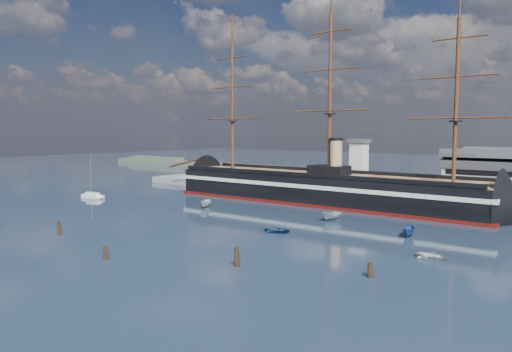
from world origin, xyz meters
The scene contains 15 objects.
ground centered at (0.00, 40.00, 0.00)m, with size 600.00×600.00×0.00m, color #182535.
quay centered at (10.00, 76.00, 0.00)m, with size 180.00×18.00×2.00m, color slate.
quay_tower centered at (3.00, 73.00, 9.75)m, with size 5.00×5.00×15.00m.
shoreline centered at (-139.23, 135.00, 1.45)m, with size 120.00×10.00×4.00m.
warship centered at (-2.62, 60.00, 4.04)m, with size 112.96×17.16×53.94m.
sailboat centered at (-57.62, 27.15, 0.77)m, with size 7.78×2.99×12.14m.
motorboat_a centered at (-19.98, 35.35, 0.00)m, with size 6.06×2.22×2.42m, color silver.
motorboat_b centered at (12.73, 21.78, 0.00)m, with size 3.18×1.27×1.48m, color navy.
motorboat_c centered at (14.16, 39.69, 0.00)m, with size 6.25×2.29×2.50m, color gray.
motorboat_e centered at (42.66, 20.84, 0.00)m, with size 3.05×1.22×1.42m, color silver.
motorboat_f centered at (33.63, 33.97, 0.00)m, with size 5.93×2.17×2.37m, color navy.
piling_near_left centered at (-17.62, -5.79, 0.00)m, with size 0.64×0.64×3.41m, color black.
piling_near_mid centered at (4.35, -10.64, 0.00)m, with size 0.64×0.64×2.84m, color black.
piling_near_right centered at (22.34, -1.03, 0.00)m, with size 0.64×0.64×3.55m, color black.
piling_far_right centered at (39.63, 6.07, 0.00)m, with size 0.64×0.64×2.74m, color black.
Camera 1 is at (68.64, -53.56, 19.51)m, focal length 35.00 mm.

